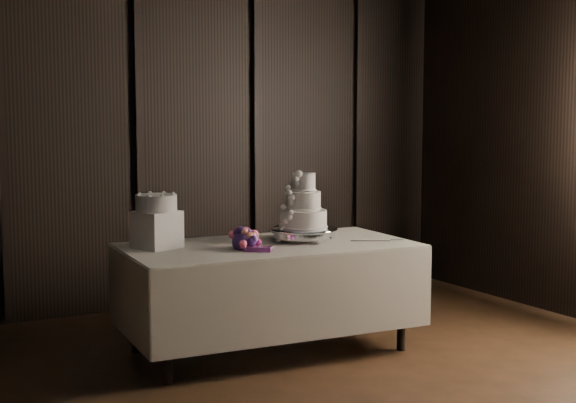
{
  "coord_description": "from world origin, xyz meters",
  "views": [
    {
      "loc": [
        -2.13,
        -3.04,
        1.64
      ],
      "look_at": [
        0.53,
        1.84,
        1.05
      ],
      "focal_mm": 50.0,
      "sensor_mm": 36.0,
      "label": 1
    }
  ],
  "objects_px": {
    "display_table": "(269,293)",
    "bouquet": "(243,240)",
    "wedding_cake": "(301,207)",
    "small_cake": "(156,203)",
    "cake_stand": "(304,235)",
    "box_pedestal": "(157,229)"
  },
  "relations": [
    {
      "from": "display_table",
      "to": "bouquet",
      "type": "relative_size",
      "value": 5.37
    },
    {
      "from": "wedding_cake",
      "to": "small_cake",
      "type": "xyz_separation_m",
      "value": [
        -0.99,
        0.22,
        0.06
      ]
    },
    {
      "from": "display_table",
      "to": "small_cake",
      "type": "bearing_deg",
      "value": 166.46
    },
    {
      "from": "cake_stand",
      "to": "wedding_cake",
      "type": "distance_m",
      "value": 0.2
    },
    {
      "from": "small_cake",
      "to": "box_pedestal",
      "type": "bearing_deg",
      "value": 0.0
    },
    {
      "from": "bouquet",
      "to": "box_pedestal",
      "type": "distance_m",
      "value": 0.59
    },
    {
      "from": "display_table",
      "to": "wedding_cake",
      "type": "bearing_deg",
      "value": 3.67
    },
    {
      "from": "display_table",
      "to": "wedding_cake",
      "type": "distance_m",
      "value": 0.64
    },
    {
      "from": "display_table",
      "to": "bouquet",
      "type": "bearing_deg",
      "value": -153.45
    },
    {
      "from": "bouquet",
      "to": "box_pedestal",
      "type": "bearing_deg",
      "value": 146.13
    },
    {
      "from": "wedding_cake",
      "to": "box_pedestal",
      "type": "relative_size",
      "value": 1.52
    },
    {
      "from": "box_pedestal",
      "to": "display_table",
      "type": "bearing_deg",
      "value": -16.87
    },
    {
      "from": "wedding_cake",
      "to": "box_pedestal",
      "type": "distance_m",
      "value": 1.02
    },
    {
      "from": "box_pedestal",
      "to": "wedding_cake",
      "type": "bearing_deg",
      "value": -12.56
    },
    {
      "from": "cake_stand",
      "to": "small_cake",
      "type": "relative_size",
      "value": 1.75
    },
    {
      "from": "cake_stand",
      "to": "display_table",
      "type": "bearing_deg",
      "value": -176.41
    },
    {
      "from": "bouquet",
      "to": "box_pedestal",
      "type": "xyz_separation_m",
      "value": [
        -0.49,
        0.33,
        0.06
      ]
    },
    {
      "from": "bouquet",
      "to": "box_pedestal",
      "type": "height_order",
      "value": "box_pedestal"
    },
    {
      "from": "small_cake",
      "to": "bouquet",
      "type": "bearing_deg",
      "value": -33.87
    },
    {
      "from": "wedding_cake",
      "to": "bouquet",
      "type": "xyz_separation_m",
      "value": [
        -0.5,
        -0.11,
        -0.18
      ]
    },
    {
      "from": "cake_stand",
      "to": "box_pedestal",
      "type": "bearing_deg",
      "value": 168.67
    },
    {
      "from": "bouquet",
      "to": "small_cake",
      "type": "relative_size",
      "value": 1.38
    }
  ]
}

